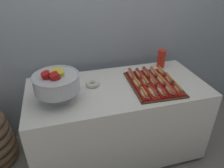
{
  "coord_description": "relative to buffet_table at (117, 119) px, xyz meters",
  "views": [
    {
      "loc": [
        -0.48,
        -1.53,
        1.72
      ],
      "look_at": [
        -0.05,
        -0.0,
        0.8
      ],
      "focal_mm": 34.22,
      "sensor_mm": 36.0,
      "label": 1
    }
  ],
  "objects": [
    {
      "name": "buffet_table",
      "position": [
        0.0,
        0.0,
        0.0
      ],
      "size": [
        1.57,
        0.74,
        0.77
      ],
      "color": "white",
      "rests_on": "ground_plane"
    },
    {
      "name": "hot_dog_11",
      "position": [
        0.24,
        0.11,
        0.4
      ],
      "size": [
        0.07,
        0.18,
        0.06
      ],
      "color": "#B21414",
      "rests_on": "serving_tray"
    },
    {
      "name": "hot_dog_7",
      "position": [
        0.31,
        -0.06,
        0.4
      ],
      "size": [
        0.07,
        0.17,
        0.06
      ],
      "color": "red",
      "rests_on": "serving_tray"
    },
    {
      "name": "donut",
      "position": [
        -0.21,
        0.07,
        0.38
      ],
      "size": [
        0.12,
        0.12,
        0.04
      ],
      "color": "silver",
      "rests_on": "buffet_table"
    },
    {
      "name": "hot_dog_13",
      "position": [
        0.39,
        0.1,
        0.4
      ],
      "size": [
        0.07,
        0.19,
        0.06
      ],
      "color": "#B21414",
      "rests_on": "serving_tray"
    },
    {
      "name": "hot_dog_6",
      "position": [
        0.24,
        -0.06,
        0.4
      ],
      "size": [
        0.07,
        0.16,
        0.06
      ],
      "color": "red",
      "rests_on": "serving_tray"
    },
    {
      "name": "serving_tray",
      "position": [
        0.31,
        -0.06,
        0.37
      ],
      "size": [
        0.43,
        0.55,
        0.01
      ],
      "color": "#56331E",
      "rests_on": "buffet_table"
    },
    {
      "name": "hot_dog_5",
      "position": [
        0.16,
        -0.05,
        0.4
      ],
      "size": [
        0.06,
        0.17,
        0.06
      ],
      "color": "red",
      "rests_on": "serving_tray"
    },
    {
      "name": "hot_dog_0",
      "position": [
        0.15,
        -0.22,
        0.4
      ],
      "size": [
        0.07,
        0.16,
        0.06
      ],
      "color": "red",
      "rests_on": "serving_tray"
    },
    {
      "name": "hot_dog_2",
      "position": [
        0.3,
        -0.22,
        0.4
      ],
      "size": [
        0.06,
        0.15,
        0.06
      ],
      "color": "#B21414",
      "rests_on": "serving_tray"
    },
    {
      "name": "hot_dog_8",
      "position": [
        0.39,
        -0.06,
        0.4
      ],
      "size": [
        0.07,
        0.19,
        0.06
      ],
      "color": "red",
      "rests_on": "serving_tray"
    },
    {
      "name": "cup_stack",
      "position": [
        0.54,
        0.27,
        0.45
      ],
      "size": [
        0.08,
        0.08,
        0.18
      ],
      "color": "red",
      "rests_on": "buffet_table"
    },
    {
      "name": "hot_dog_1",
      "position": [
        0.23,
        -0.22,
        0.4
      ],
      "size": [
        0.07,
        0.17,
        0.06
      ],
      "color": "red",
      "rests_on": "serving_tray"
    },
    {
      "name": "hot_dog_9",
      "position": [
        0.46,
        -0.07,
        0.4
      ],
      "size": [
        0.08,
        0.18,
        0.06
      ],
      "color": "red",
      "rests_on": "serving_tray"
    },
    {
      "name": "hot_dog_3",
      "position": [
        0.38,
        -0.23,
        0.4
      ],
      "size": [
        0.08,
        0.16,
        0.06
      ],
      "color": "#B21414",
      "rests_on": "serving_tray"
    },
    {
      "name": "back_wall",
      "position": [
        0.0,
        0.53,
        0.9
      ],
      "size": [
        6.0,
        0.1,
        2.6
      ],
      "primitive_type": "cube",
      "color": "#9EA8B2",
      "rests_on": "ground_plane"
    },
    {
      "name": "hot_dog_14",
      "position": [
        0.47,
        0.1,
        0.4
      ],
      "size": [
        0.07,
        0.17,
        0.06
      ],
      "color": "red",
      "rests_on": "serving_tray"
    },
    {
      "name": "hot_dog_10",
      "position": [
        0.17,
        0.11,
        0.4
      ],
      "size": [
        0.07,
        0.19,
        0.06
      ],
      "color": "red",
      "rests_on": "serving_tray"
    },
    {
      "name": "hot_dog_12",
      "position": [
        0.32,
        0.1,
        0.4
      ],
      "size": [
        0.06,
        0.18,
        0.06
      ],
      "color": "#B21414",
      "rests_on": "serving_tray"
    },
    {
      "name": "ground_plane",
      "position": [
        0.0,
        0.0,
        -0.4
      ],
      "size": [
        10.0,
        10.0,
        0.0
      ],
      "primitive_type": "plane",
      "color": "gray"
    },
    {
      "name": "punch_bowl",
      "position": [
        -0.51,
        -0.08,
        0.52
      ],
      "size": [
        0.36,
        0.36,
        0.28
      ],
      "color": "silver",
      "rests_on": "buffet_table"
    },
    {
      "name": "hot_dog_4",
      "position": [
        0.45,
        -0.23,
        0.4
      ],
      "size": [
        0.07,
        0.17,
        0.06
      ],
      "color": "red",
      "rests_on": "serving_tray"
    }
  ]
}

